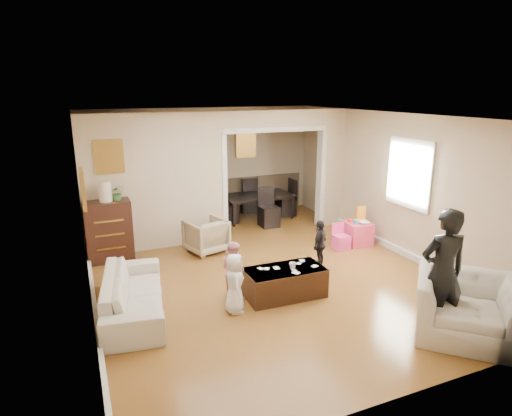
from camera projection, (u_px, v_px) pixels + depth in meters
name	position (u px, v px, depth m)	size (l,w,h in m)	color
floor	(261.00, 269.00, 7.47)	(7.00, 7.00, 0.00)	olive
partition_left	(157.00, 182.00, 8.21)	(2.75, 0.18, 2.60)	#C2AE8E
partition_right	(330.00, 168.00, 9.65)	(0.55, 0.18, 2.60)	#C2AE8E
partition_header	(275.00, 119.00, 8.84)	(2.22, 0.18, 0.35)	#C2AE8E
window_pane	(409.00, 173.00, 7.73)	(0.03, 0.95, 1.10)	white
framed_art_partition	(109.00, 157.00, 7.66)	(0.45, 0.03, 0.55)	brown
framed_art_sofa_wall	(83.00, 188.00, 5.44)	(0.03, 0.55, 0.40)	brown
framed_art_alcove	(246.00, 145.00, 10.49)	(0.45, 0.03, 0.55)	brown
sofa	(133.00, 293.00, 5.96)	(1.97, 0.77, 0.57)	beige
armchair_back	(206.00, 236.00, 8.21)	(0.68, 0.70, 0.64)	tan
armchair_front	(466.00, 308.00, 5.36)	(1.18, 1.03, 0.77)	beige
dresser	(109.00, 231.00, 7.76)	(0.80, 0.45, 1.10)	#351610
table_lamp	(105.00, 192.00, 7.56)	(0.22, 0.22, 0.36)	beige
potted_plant	(117.00, 193.00, 7.65)	(0.25, 0.22, 0.28)	#427634
coffee_table	(285.00, 282.00, 6.45)	(1.17, 0.59, 0.44)	#392012
coffee_cup	(293.00, 266.00, 6.38)	(0.11, 0.11, 0.10)	silver
play_table	(357.00, 233.00, 8.62)	(0.47, 0.47, 0.46)	#E53C66
cereal_box	(361.00, 213.00, 8.65)	(0.20, 0.07, 0.30)	yellow
cyan_cup	(356.00, 222.00, 8.47)	(0.08, 0.08, 0.08)	#2598BA
toy_block	(350.00, 220.00, 8.61)	(0.08, 0.06, 0.05)	red
play_bowl	(364.00, 223.00, 8.47)	(0.20, 0.20, 0.05)	white
dining_table	(258.00, 207.00, 10.31)	(1.65, 0.92, 0.58)	black
adult_person	(442.00, 273.00, 5.31)	(0.60, 0.40, 1.66)	black
child_kneel_a	(235.00, 283.00, 5.95)	(0.42, 0.27, 0.86)	white
child_kneel_b	(234.00, 269.00, 6.40)	(0.42, 0.33, 0.86)	pink
child_toddler	(320.00, 244.00, 7.46)	(0.50, 0.21, 0.85)	black
craft_papers	(289.00, 267.00, 6.45)	(0.89, 0.50, 0.00)	white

